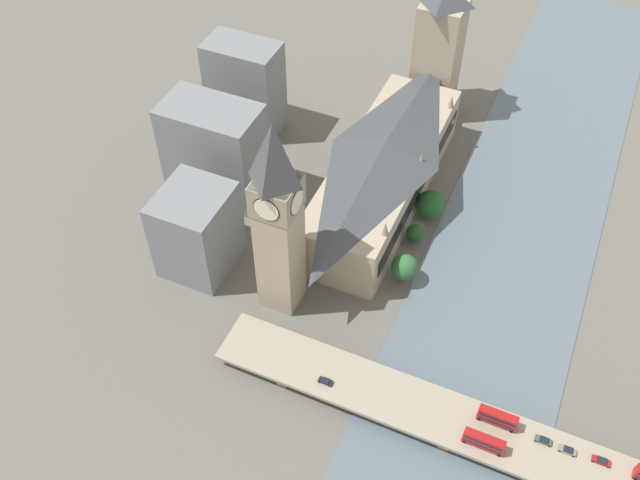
{
  "coord_description": "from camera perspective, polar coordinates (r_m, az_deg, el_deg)",
  "views": [
    {
      "loc": [
        -36.82,
        166.84,
        178.44
      ],
      "look_at": [
        21.67,
        34.46,
        18.17
      ],
      "focal_mm": 40.0,
      "sensor_mm": 36.0,
      "label": 1
    }
  ],
  "objects": [
    {
      "name": "tree_embankment_mid",
      "position": [
        238.31,
        7.61,
        0.55
      ],
      "size": [
        6.09,
        6.09,
        7.74
      ],
      "color": "brown",
      "rests_on": "ground_plane"
    },
    {
      "name": "city_block_east",
      "position": [
        249.35,
        -8.45,
        7.17
      ],
      "size": [
        32.95,
        19.27,
        35.31
      ],
      "color": "slate",
      "rests_on": "ground_plane"
    },
    {
      "name": "tree_embankment_near",
      "position": [
        225.15,
        6.77,
        -2.15
      ],
      "size": [
        8.47,
        8.47,
        11.2
      ],
      "color": "brown",
      "rests_on": "ground_plane"
    },
    {
      "name": "clock_tower",
      "position": [
        197.55,
        -3.4,
        1.87
      ],
      "size": [
        12.49,
        12.49,
        69.19
      ],
      "color": "tan",
      "rests_on": "ground_plane"
    },
    {
      "name": "car_southbound_mid",
      "position": [
        203.54,
        21.58,
        -16.1
      ],
      "size": [
        4.72,
        1.87,
        1.35
      ],
      "color": "maroon",
      "rests_on": "road_bridge"
    },
    {
      "name": "ground_plane",
      "position": [
        247.05,
        7.85,
        1.09
      ],
      "size": [
        600.0,
        600.0,
        0.0
      ],
      "primitive_type": "plane",
      "color": "#605E56"
    },
    {
      "name": "victoria_tower",
      "position": [
        281.87,
        9.44,
        14.75
      ],
      "size": [
        16.09,
        16.09,
        57.94
      ],
      "color": "tan",
      "rests_on": "ground_plane"
    },
    {
      "name": "car_northbound_mid",
      "position": [
        201.45,
        17.44,
        -15.04
      ],
      "size": [
        4.38,
        1.82,
        1.39
      ],
      "color": "#2D5638",
      "rests_on": "road_bridge"
    },
    {
      "name": "car_northbound_tail",
      "position": [
        201.31,
        0.45,
        -11.22
      ],
      "size": [
        4.04,
        1.79,
        1.35
      ],
      "color": "black",
      "rests_on": "road_bridge"
    },
    {
      "name": "double_decker_bus_lead",
      "position": [
        199.1,
        14.03,
        -13.63
      ],
      "size": [
        10.65,
        2.53,
        4.9
      ],
      "color": "red",
      "rests_on": "road_bridge"
    },
    {
      "name": "parliament_hall",
      "position": [
        246.55,
        5.1,
        5.55
      ],
      "size": [
        27.67,
        89.47,
        26.2
      ],
      "color": "tan",
      "rests_on": "ground_plane"
    },
    {
      "name": "double_decker_bus_rear",
      "position": [
        195.25,
        12.98,
        -15.41
      ],
      "size": [
        11.03,
        2.53,
        4.64
      ],
      "color": "red",
      "rests_on": "road_bridge"
    },
    {
      "name": "car_northbound_lead",
      "position": [
        202.02,
        19.19,
        -15.59
      ],
      "size": [
        4.58,
        1.88,
        1.37
      ],
      "color": "slate",
      "rests_on": "road_bridge"
    },
    {
      "name": "tree_embankment_far",
      "position": [
        246.13,
        8.82,
        2.84
      ],
      "size": [
        9.89,
        9.89,
        11.28
      ],
      "color": "brown",
      "rests_on": "ground_plane"
    },
    {
      "name": "road_bridge",
      "position": [
        200.38,
        10.51,
        -14.05
      ],
      "size": [
        136.36,
        16.69,
        4.96
      ],
      "color": "gray",
      "rests_on": "ground_plane"
    },
    {
      "name": "river_water",
      "position": [
        244.22,
        14.98,
        -1.13
      ],
      "size": [
        52.18,
        360.0,
        0.3
      ],
      "primitive_type": "cube",
      "color": "slate",
      "rests_on": "ground_plane"
    },
    {
      "name": "city_block_west",
      "position": [
        226.63,
        -9.82,
        0.77
      ],
      "size": [
        20.83,
        23.21,
        29.54
      ],
      "color": "slate",
      "rests_on": "ground_plane"
    },
    {
      "name": "city_block_center",
      "position": [
        275.93,
        -6.03,
        12.11
      ],
      "size": [
        27.19,
        15.94,
        36.22
      ],
      "color": "slate",
      "rests_on": "ground_plane"
    }
  ]
}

